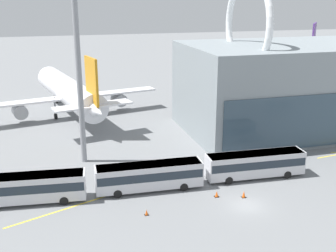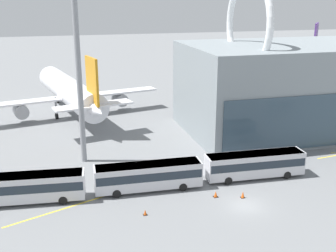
{
  "view_description": "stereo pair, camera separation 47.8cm",
  "coord_description": "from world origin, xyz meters",
  "px_view_note": "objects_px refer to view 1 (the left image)",
  "views": [
    {
      "loc": [
        -20.06,
        -38.69,
        22.71
      ],
      "look_at": [
        -3.86,
        19.18,
        4.0
      ],
      "focal_mm": 45.0,
      "sensor_mm": 36.0,
      "label": 1
    },
    {
      "loc": [
        -19.6,
        -38.81,
        22.71
      ],
      "look_at": [
        -3.86,
        19.18,
        4.0
      ],
      "focal_mm": 45.0,
      "sensor_mm": 36.0,
      "label": 2
    }
  ],
  "objects_px": {
    "airliner_parked_remote": "(305,70)",
    "floodlight_mast": "(79,68)",
    "shuttle_bus_2": "(255,163)",
    "traffic_cone_0": "(244,194)",
    "traffic_cone_1": "(147,212)",
    "traffic_cone_2": "(217,194)",
    "shuttle_bus_1": "(149,175)",
    "shuttle_bus_0": "(27,187)",
    "airliner_at_gate_far": "(70,92)"
  },
  "relations": [
    {
      "from": "airliner_parked_remote",
      "to": "traffic_cone_2",
      "type": "bearing_deg",
      "value": -2.31
    },
    {
      "from": "shuttle_bus_1",
      "to": "traffic_cone_0",
      "type": "xyz_separation_m",
      "value": [
        10.21,
        -4.98,
        -1.56
      ]
    },
    {
      "from": "shuttle_bus_1",
      "to": "traffic_cone_1",
      "type": "xyz_separation_m",
      "value": [
        -1.71,
        -5.96,
        -1.65
      ]
    },
    {
      "from": "airliner_parked_remote",
      "to": "shuttle_bus_0",
      "type": "bearing_deg",
      "value": -16.09
    },
    {
      "from": "shuttle_bus_0",
      "to": "traffic_cone_2",
      "type": "xyz_separation_m",
      "value": [
        21.26,
        -4.47,
        -1.61
      ]
    },
    {
      "from": "shuttle_bus_0",
      "to": "floodlight_mast",
      "type": "bearing_deg",
      "value": 62.85
    },
    {
      "from": "floodlight_mast",
      "to": "traffic_cone_2",
      "type": "distance_m",
      "value": 24.68
    },
    {
      "from": "shuttle_bus_2",
      "to": "traffic_cone_0",
      "type": "height_order",
      "value": "shuttle_bus_2"
    },
    {
      "from": "floodlight_mast",
      "to": "traffic_cone_2",
      "type": "relative_size",
      "value": 32.92
    },
    {
      "from": "airliner_at_gate_far",
      "to": "airliner_parked_remote",
      "type": "relative_size",
      "value": 1.02
    },
    {
      "from": "airliner_at_gate_far",
      "to": "floodlight_mast",
      "type": "xyz_separation_m",
      "value": [
        0.42,
        -24.8,
        8.67
      ]
    },
    {
      "from": "airliner_at_gate_far",
      "to": "traffic_cone_2",
      "type": "xyz_separation_m",
      "value": [
        14.47,
        -40.32,
        -4.4
      ]
    },
    {
      "from": "shuttle_bus_2",
      "to": "traffic_cone_0",
      "type": "xyz_separation_m",
      "value": [
        -3.84,
        -4.9,
        -1.56
      ]
    },
    {
      "from": "traffic_cone_1",
      "to": "traffic_cone_2",
      "type": "relative_size",
      "value": 0.88
    },
    {
      "from": "shuttle_bus_0",
      "to": "shuttle_bus_1",
      "type": "height_order",
      "value": "same"
    },
    {
      "from": "traffic_cone_0",
      "to": "traffic_cone_2",
      "type": "xyz_separation_m",
      "value": [
        -3.01,
        1.0,
        -0.04
      ]
    },
    {
      "from": "airliner_at_gate_far",
      "to": "traffic_cone_0",
      "type": "relative_size",
      "value": 46.0
    },
    {
      "from": "floodlight_mast",
      "to": "traffic_cone_1",
      "type": "xyz_separation_m",
      "value": [
        5.14,
        -17.51,
        -13.11
      ]
    },
    {
      "from": "shuttle_bus_0",
      "to": "traffic_cone_1",
      "type": "relative_size",
      "value": 20.39
    },
    {
      "from": "airliner_parked_remote",
      "to": "floodlight_mast",
      "type": "bearing_deg",
      "value": -20.28
    },
    {
      "from": "floodlight_mast",
      "to": "traffic_cone_2",
      "type": "xyz_separation_m",
      "value": [
        14.05,
        -15.53,
        -13.07
      ]
    },
    {
      "from": "airliner_at_gate_far",
      "to": "airliner_parked_remote",
      "type": "xyz_separation_m",
      "value": [
        58.32,
        9.71,
        -0.04
      ]
    },
    {
      "from": "airliner_at_gate_far",
      "to": "shuttle_bus_1",
      "type": "relative_size",
      "value": 2.87
    },
    {
      "from": "traffic_cone_1",
      "to": "shuttle_bus_1",
      "type": "bearing_deg",
      "value": 74.0
    },
    {
      "from": "airliner_parked_remote",
      "to": "shuttle_bus_0",
      "type": "xyz_separation_m",
      "value": [
        -65.11,
        -45.56,
        -2.76
      ]
    },
    {
      "from": "airliner_at_gate_far",
      "to": "floodlight_mast",
      "type": "distance_m",
      "value": 26.27
    },
    {
      "from": "airliner_at_gate_far",
      "to": "shuttle_bus_0",
      "type": "distance_m",
      "value": 36.59
    },
    {
      "from": "airliner_at_gate_far",
      "to": "traffic_cone_1",
      "type": "height_order",
      "value": "airliner_at_gate_far"
    },
    {
      "from": "traffic_cone_0",
      "to": "airliner_parked_remote",
      "type": "bearing_deg",
      "value": 51.33
    },
    {
      "from": "shuttle_bus_1",
      "to": "floodlight_mast",
      "type": "height_order",
      "value": "floodlight_mast"
    },
    {
      "from": "floodlight_mast",
      "to": "traffic_cone_0",
      "type": "bearing_deg",
      "value": -44.1
    },
    {
      "from": "shuttle_bus_1",
      "to": "traffic_cone_0",
      "type": "distance_m",
      "value": 11.47
    },
    {
      "from": "traffic_cone_2",
      "to": "floodlight_mast",
      "type": "bearing_deg",
      "value": 132.14
    },
    {
      "from": "shuttle_bus_0",
      "to": "shuttle_bus_1",
      "type": "xyz_separation_m",
      "value": [
        14.05,
        -0.49,
        0.0
      ]
    },
    {
      "from": "airliner_at_gate_far",
      "to": "shuttle_bus_1",
      "type": "xyz_separation_m",
      "value": [
        7.27,
        -36.34,
        -2.79
      ]
    },
    {
      "from": "airliner_parked_remote",
      "to": "shuttle_bus_1",
      "type": "relative_size",
      "value": 2.81
    },
    {
      "from": "shuttle_bus_0",
      "to": "traffic_cone_0",
      "type": "distance_m",
      "value": 24.92
    },
    {
      "from": "shuttle_bus_1",
      "to": "traffic_cone_2",
      "type": "relative_size",
      "value": 17.84
    },
    {
      "from": "traffic_cone_2",
      "to": "traffic_cone_0",
      "type": "bearing_deg",
      "value": -18.46
    },
    {
      "from": "traffic_cone_0",
      "to": "traffic_cone_1",
      "type": "distance_m",
      "value": 11.96
    },
    {
      "from": "airliner_parked_remote",
      "to": "traffic_cone_0",
      "type": "height_order",
      "value": "airliner_parked_remote"
    },
    {
      "from": "airliner_at_gate_far",
      "to": "traffic_cone_1",
      "type": "bearing_deg",
      "value": 174.98
    },
    {
      "from": "shuttle_bus_2",
      "to": "traffic_cone_1",
      "type": "relative_size",
      "value": 20.24
    },
    {
      "from": "traffic_cone_1",
      "to": "traffic_cone_2",
      "type": "xyz_separation_m",
      "value": [
        8.91,
        1.98,
        0.04
      ]
    },
    {
      "from": "shuttle_bus_1",
      "to": "traffic_cone_1",
      "type": "bearing_deg",
      "value": -103.53
    },
    {
      "from": "airliner_parked_remote",
      "to": "shuttle_bus_1",
      "type": "distance_m",
      "value": 68.81
    },
    {
      "from": "shuttle_bus_0",
      "to": "airliner_at_gate_far",
      "type": "bearing_deg",
      "value": 85.24
    },
    {
      "from": "traffic_cone_0",
      "to": "traffic_cone_1",
      "type": "xyz_separation_m",
      "value": [
        -11.92,
        -0.98,
        -0.08
      ]
    },
    {
      "from": "airliner_parked_remote",
      "to": "floodlight_mast",
      "type": "xyz_separation_m",
      "value": [
        -57.9,
        -34.51,
        8.7
      ]
    },
    {
      "from": "traffic_cone_1",
      "to": "traffic_cone_2",
      "type": "height_order",
      "value": "traffic_cone_2"
    }
  ]
}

